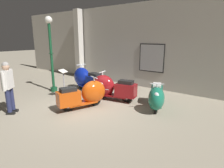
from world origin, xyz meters
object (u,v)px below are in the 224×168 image
Objects in this scene: scooter_0 at (86,79)px; info_stanchion at (64,87)px; lamppost at (51,50)px; scooter_1 at (86,94)px; visitor_0 at (8,84)px; scooter_3 at (156,97)px; scooter_2 at (110,87)px.

scooter_0 is 1.69× the size of info_stanchion.
lamppost is (-1.00, -0.99, 1.28)m from scooter_0.
info_stanchion reaches higher than scooter_1.
info_stanchion reaches higher than scooter_0.
visitor_0 is at bearing 159.42° from scooter_1.
scooter_3 is at bearing -174.75° from scooter_0.
scooter_0 is 1.19× the size of visitor_0.
scooter_2 reaches higher than scooter_1.
scooter_1 is at bearing 145.65° from scooter_0.
scooter_2 is at bearing 32.39° from info_stanchion.
visitor_0 reaches higher than info_stanchion.
scooter_3 is at bearing 17.67° from info_stanchion.
scooter_1 is at bearing -11.77° from lamppost.
scooter_0 is 1.73m from scooter_2.
visitor_0 is (0.03, -3.29, 0.42)m from scooter_0.
visitor_0 reaches higher than scooter_3.
info_stanchion reaches higher than scooter_3.
scooter_0 is 1.11× the size of scooter_1.
lamppost reaches higher than info_stanchion.
lamppost reaches higher than scooter_0.
scooter_2 is 1.12× the size of scooter_3.
scooter_1 is (1.55, -1.52, -0.05)m from scooter_0.
scooter_2 is at bearing 176.46° from scooter_0.
lamppost is at bearing 98.25° from scooter_1.
visitor_0 is (1.03, -2.31, -0.86)m from lamppost.
info_stanchion is (-1.49, -0.94, -0.01)m from scooter_2.
scooter_0 is at bearing 65.51° from scooter_1.
visitor_0 is at bearing -94.86° from info_stanchion.
scooter_0 reaches higher than scooter_3.
scooter_0 is 1.90m from lamppost.
scooter_0 is at bearing -118.05° from scooter_3.
scooter_3 is at bearing 171.98° from scooter_2.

